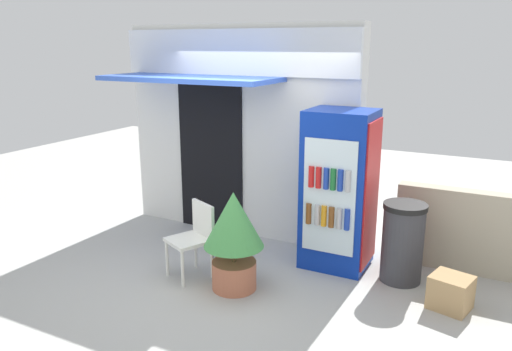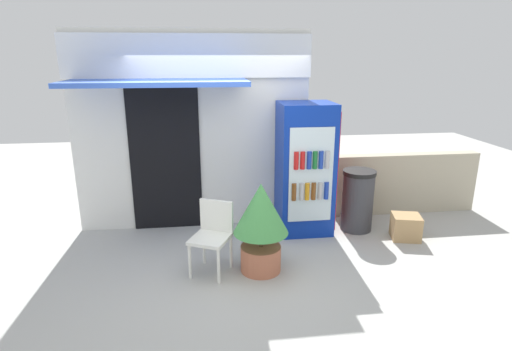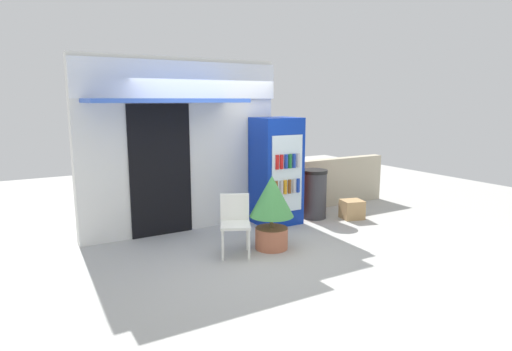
{
  "view_description": "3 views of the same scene",
  "coord_description": "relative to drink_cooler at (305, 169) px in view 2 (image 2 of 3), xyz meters",
  "views": [
    {
      "loc": [
        2.85,
        -4.46,
        2.6
      ],
      "look_at": [
        0.3,
        0.53,
        1.11
      ],
      "focal_mm": 35.09,
      "sensor_mm": 36.0,
      "label": 1
    },
    {
      "loc": [
        -0.25,
        -4.51,
        2.51
      ],
      "look_at": [
        0.4,
        0.51,
        1.01
      ],
      "focal_mm": 28.73,
      "sensor_mm": 36.0,
      "label": 2
    },
    {
      "loc": [
        -2.86,
        -5.24,
        2.18
      ],
      "look_at": [
        0.5,
        0.55,
        0.98
      ],
      "focal_mm": 29.88,
      "sensor_mm": 36.0,
      "label": 3
    }
  ],
  "objects": [
    {
      "name": "cardboard_box",
      "position": [
        1.36,
        -0.48,
        -0.76
      ],
      "size": [
        0.45,
        0.43,
        0.35
      ],
      "primitive_type": "cube",
      "rotation": [
        0.0,
        0.0,
        -0.25
      ],
      "color": "tan",
      "rests_on": "ground"
    },
    {
      "name": "stone_boundary_wall",
      "position": [
        1.79,
        0.51,
        -0.45
      ],
      "size": [
        2.4,
        0.21,
        0.98
      ],
      "primitive_type": "cube",
      "color": "#B7AD93",
      "rests_on": "ground"
    },
    {
      "name": "drink_cooler",
      "position": [
        0.0,
        0.0,
        0.0
      ],
      "size": [
        0.78,
        0.73,
        1.88
      ],
      "color": "#0C2D9E",
      "rests_on": "ground"
    },
    {
      "name": "potted_plant_near_shop",
      "position": [
        -0.8,
        -1.1,
        -0.29
      ],
      "size": [
        0.65,
        0.65,
        1.1
      ],
      "color": "#BC6B4C",
      "rests_on": "ground"
    },
    {
      "name": "storefront_building",
      "position": [
        -1.61,
        0.46,
        0.56
      ],
      "size": [
        3.36,
        1.21,
        2.85
      ],
      "color": "silver",
      "rests_on": "ground"
    },
    {
      "name": "ground",
      "position": [
        -1.17,
        -0.98,
        -0.94
      ],
      "size": [
        16.0,
        16.0,
        0.0
      ],
      "primitive_type": "plane",
      "color": "#B2B2AD"
    },
    {
      "name": "trash_bin",
      "position": [
        0.78,
        -0.08,
        -0.48
      ],
      "size": [
        0.48,
        0.48,
        0.91
      ],
      "color": "#38383D",
      "rests_on": "ground"
    },
    {
      "name": "plastic_chair",
      "position": [
        -1.36,
        -1.02,
        -0.44
      ],
      "size": [
        0.56,
        0.57,
        0.85
      ],
      "color": "white",
      "rests_on": "ground"
    }
  ]
}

